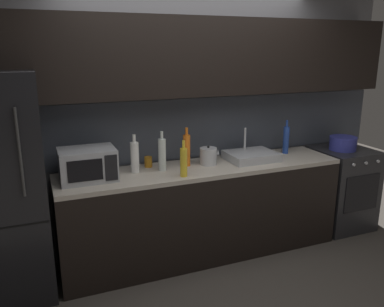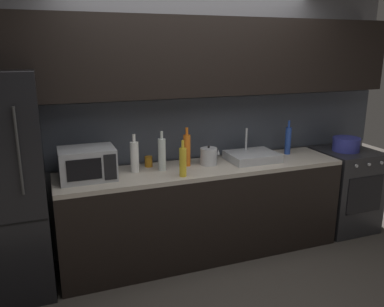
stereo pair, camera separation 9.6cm
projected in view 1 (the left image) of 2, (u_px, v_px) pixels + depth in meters
name	position (u px, v px, depth m)	size (l,w,h in m)	color
ground_plane	(249.00, 305.00, 3.12)	(10.00, 10.00, 0.00)	#3D3833
back_wall	(192.00, 94.00, 3.79)	(4.46, 0.44, 2.50)	slate
counter_run	(203.00, 211.00, 3.81)	(2.72, 0.60, 0.90)	black
refrigerator	(0.00, 190.00, 3.05)	(0.68, 0.69, 1.82)	black
oven_range	(341.00, 188.00, 4.43)	(0.60, 0.62, 0.90)	#232326
microwave	(88.00, 164.00, 3.28)	(0.46, 0.35, 0.27)	#A8AAAF
sink_basin	(251.00, 156.00, 3.90)	(0.48, 0.38, 0.30)	#ADAFB5
kettle	(208.00, 156.00, 3.74)	(0.20, 0.16, 0.19)	#B7BABF
wine_bottle_orange	(187.00, 150.00, 3.68)	(0.07, 0.07, 0.37)	orange
wine_bottle_blue	(286.00, 140.00, 4.12)	(0.06, 0.06, 0.36)	#234299
wine_bottle_white	(135.00, 157.00, 3.48)	(0.08, 0.08, 0.35)	silver
wine_bottle_yellow	(184.00, 162.00, 3.37)	(0.06, 0.06, 0.32)	gold
wine_bottle_clear	(162.00, 154.00, 3.53)	(0.07, 0.07, 0.36)	silver
mug_amber	(148.00, 162.00, 3.66)	(0.07, 0.07, 0.10)	#B27019
cooking_pot	(343.00, 143.00, 4.28)	(0.29, 0.29, 0.15)	#333899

